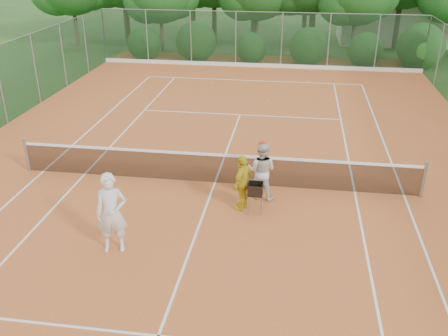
# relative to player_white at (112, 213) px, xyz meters

# --- Properties ---
(ground) EXTENTS (120.00, 120.00, 0.00)m
(ground) POSITION_rel_player_white_xyz_m (1.76, 3.79, -1.00)
(ground) COLOR #264B1A
(ground) RESTS_ON ground
(clay_court) EXTENTS (18.00, 36.00, 0.02)m
(clay_court) POSITION_rel_player_white_xyz_m (1.76, 3.79, -0.99)
(clay_court) COLOR #BF622C
(clay_court) RESTS_ON ground
(club_building) EXTENTS (8.00, 5.00, 3.00)m
(club_building) POSITION_rel_player_white_xyz_m (10.76, 27.79, 0.50)
(club_building) COLOR beige
(club_building) RESTS_ON ground
(tennis_net) EXTENTS (11.97, 0.10, 1.10)m
(tennis_net) POSITION_rel_player_white_xyz_m (1.76, 3.79, -0.47)
(tennis_net) COLOR gray
(tennis_net) RESTS_ON clay_court
(player_white) EXTENTS (0.81, 0.63, 1.96)m
(player_white) POSITION_rel_player_white_xyz_m (0.00, 0.00, 0.00)
(player_white) COLOR silver
(player_white) RESTS_ON clay_court
(player_center_grp) EXTENTS (0.92, 0.78, 1.70)m
(player_center_grp) POSITION_rel_player_white_xyz_m (3.19, 3.09, -0.14)
(player_center_grp) COLOR beige
(player_center_grp) RESTS_ON clay_court
(player_yellow) EXTENTS (0.69, 0.99, 1.56)m
(player_yellow) POSITION_rel_player_white_xyz_m (2.75, 2.41, -0.20)
(player_yellow) COLOR gold
(player_yellow) RESTS_ON clay_court
(ball_hopper) EXTENTS (0.37, 0.37, 0.85)m
(ball_hopper) POSITION_rel_player_white_xyz_m (3.10, 2.24, -0.30)
(ball_hopper) COLOR gray
(ball_hopper) RESTS_ON clay_court
(stray_ball_a) EXTENTS (0.07, 0.07, 0.07)m
(stray_ball_a) POSITION_rel_player_white_xyz_m (-0.27, 14.82, -0.95)
(stray_ball_a) COLOR yellow
(stray_ball_a) RESTS_ON clay_court
(stray_ball_b) EXTENTS (0.07, 0.07, 0.07)m
(stray_ball_b) POSITION_rel_player_white_xyz_m (4.55, 15.76, -0.95)
(stray_ball_b) COLOR yellow
(stray_ball_b) RESTS_ON clay_court
(stray_ball_c) EXTENTS (0.07, 0.07, 0.07)m
(stray_ball_c) POSITION_rel_player_white_xyz_m (2.77, 12.23, -0.95)
(stray_ball_c) COLOR #CEE134
(stray_ball_c) RESTS_ON clay_court
(court_markings) EXTENTS (11.03, 23.83, 0.01)m
(court_markings) POSITION_rel_player_white_xyz_m (1.76, 3.79, -0.98)
(court_markings) COLOR white
(court_markings) RESTS_ON clay_court
(fence_back) EXTENTS (18.07, 0.07, 3.00)m
(fence_back) POSITION_rel_player_white_xyz_m (1.76, 18.79, 0.52)
(fence_back) COLOR #19381E
(fence_back) RESTS_ON clay_court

